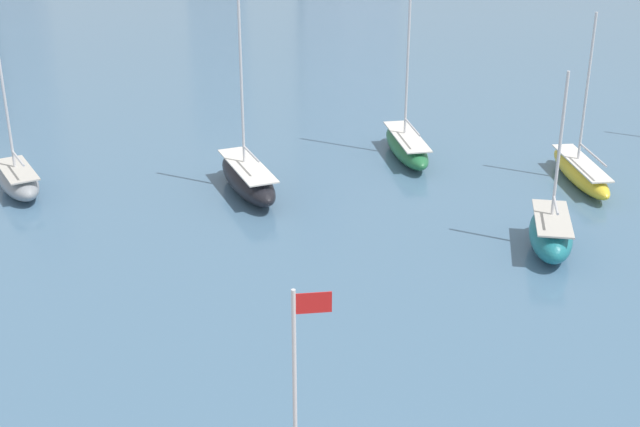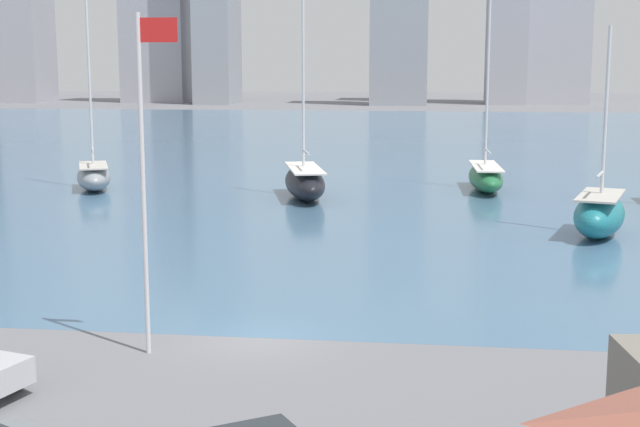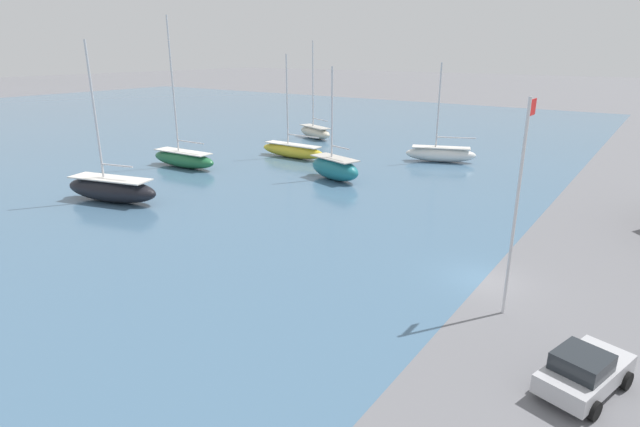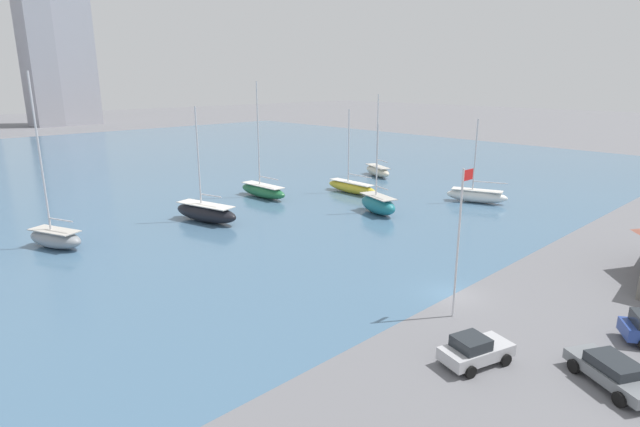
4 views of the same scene
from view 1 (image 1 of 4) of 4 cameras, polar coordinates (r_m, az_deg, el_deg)
harbor_water at (r=98.06m, az=-4.24°, el=10.35°), size 180.00×140.00×0.00m
flag_pole at (r=29.20m, az=-1.48°, el=-12.84°), size 1.24×0.14×10.19m
sailboat_black at (r=59.53m, az=-4.64°, el=2.27°), size 4.58×9.08×12.81m
sailboat_yellow at (r=63.60m, az=16.34°, el=2.60°), size 2.01×8.96×11.63m
sailboat_gray at (r=62.62m, az=-18.76°, el=2.11°), size 4.52×6.65×16.32m
sailboat_teal at (r=52.97m, az=14.55°, el=-1.25°), size 4.11×6.72×10.61m
sailboat_green at (r=65.99m, az=5.57°, el=4.36°), size 2.61×8.71×15.35m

